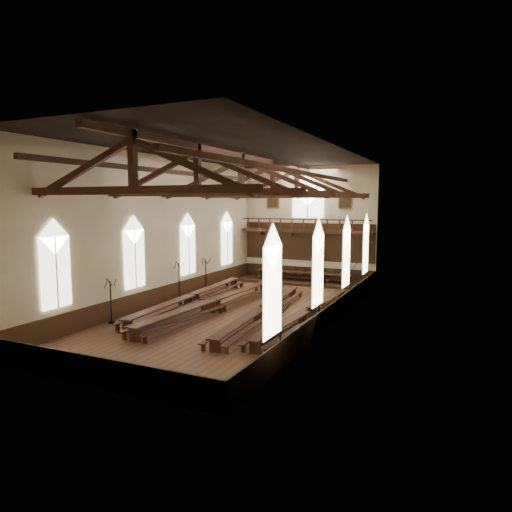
{
  "coord_description": "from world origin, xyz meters",
  "views": [
    {
      "loc": [
        12.74,
        -25.29,
        6.9
      ],
      "look_at": [
        0.31,
        1.5,
        3.41
      ],
      "focal_mm": 32.0,
      "sensor_mm": 36.0,
      "label": 1
    }
  ],
  "objects_px": {
    "candelabrum_right_mid": "(319,313)",
    "candelabrum_left_far": "(206,281)",
    "candelabrum_right_far": "(350,290)",
    "candelabrum_left_near": "(111,310)",
    "candelabrum_right_near": "(280,343)",
    "candelabrum_left_mid": "(179,288)",
    "refectory_row_d": "(308,312)",
    "dais": "(302,282)",
    "refectory_row_a": "(192,297)",
    "refectory_row_b": "(214,302)",
    "high_table": "(302,273)",
    "refectory_row_c": "(262,310)"
  },
  "relations": [
    {
      "from": "dais",
      "to": "high_table",
      "type": "bearing_deg",
      "value": 180.0
    },
    {
      "from": "high_table",
      "to": "candelabrum_left_mid",
      "type": "xyz_separation_m",
      "value": [
        -5.63,
        -10.19,
        -0.01
      ]
    },
    {
      "from": "refectory_row_c",
      "to": "refectory_row_b",
      "type": "bearing_deg",
      "value": 176.86
    },
    {
      "from": "refectory_row_a",
      "to": "candelabrum_left_mid",
      "type": "bearing_deg",
      "value": 149.1
    },
    {
      "from": "refectory_row_b",
      "to": "candelabrum_left_mid",
      "type": "bearing_deg",
      "value": 153.81
    },
    {
      "from": "refectory_row_b",
      "to": "candelabrum_left_far",
      "type": "relative_size",
      "value": 5.79
    },
    {
      "from": "refectory_row_b",
      "to": "candelabrum_right_mid",
      "type": "relative_size",
      "value": 5.69
    },
    {
      "from": "refectory_row_d",
      "to": "candelabrum_right_near",
      "type": "relative_size",
      "value": 5.36
    },
    {
      "from": "refectory_row_b",
      "to": "dais",
      "type": "height_order",
      "value": "refectory_row_b"
    },
    {
      "from": "refectory_row_d",
      "to": "candelabrum_right_mid",
      "type": "bearing_deg",
      "value": -48.89
    },
    {
      "from": "candelabrum_right_mid",
      "to": "candelabrum_left_far",
      "type": "bearing_deg",
      "value": 150.15
    },
    {
      "from": "refectory_row_c",
      "to": "candelabrum_left_near",
      "type": "bearing_deg",
      "value": -147.57
    },
    {
      "from": "candelabrum_left_near",
      "to": "candelabrum_right_near",
      "type": "height_order",
      "value": "candelabrum_right_near"
    },
    {
      "from": "candelabrum_right_near",
      "to": "candelabrum_left_near",
      "type": "bearing_deg",
      "value": 171.49
    },
    {
      "from": "refectory_row_b",
      "to": "candelabrum_left_far",
      "type": "distance_m",
      "value": 6.81
    },
    {
      "from": "candelabrum_left_near",
      "to": "candelabrum_right_far",
      "type": "distance_m",
      "value": 15.86
    },
    {
      "from": "candelabrum_right_near",
      "to": "candelabrum_right_mid",
      "type": "relative_size",
      "value": 0.98
    },
    {
      "from": "refectory_row_c",
      "to": "refectory_row_d",
      "type": "relative_size",
      "value": 1.01
    },
    {
      "from": "refectory_row_b",
      "to": "candelabrum_left_mid",
      "type": "height_order",
      "value": "candelabrum_left_mid"
    },
    {
      "from": "candelabrum_right_mid",
      "to": "candelabrum_left_near",
      "type": "bearing_deg",
      "value": -159.87
    },
    {
      "from": "candelabrum_right_near",
      "to": "candelabrum_right_mid",
      "type": "height_order",
      "value": "candelabrum_right_mid"
    },
    {
      "from": "candelabrum_left_near",
      "to": "high_table",
      "type": "bearing_deg",
      "value": 71.7
    },
    {
      "from": "candelabrum_right_far",
      "to": "candelabrum_right_mid",
      "type": "bearing_deg",
      "value": -90.0
    },
    {
      "from": "refectory_row_b",
      "to": "candelabrum_right_far",
      "type": "distance_m",
      "value": 9.64
    },
    {
      "from": "refectory_row_b",
      "to": "candelabrum_left_mid",
      "type": "xyz_separation_m",
      "value": [
        -3.93,
        1.93,
        0.25
      ]
    },
    {
      "from": "candelabrum_left_far",
      "to": "candelabrum_right_near",
      "type": "distance_m",
      "value": 16.42
    },
    {
      "from": "refectory_row_a",
      "to": "candelabrum_right_far",
      "type": "bearing_deg",
      "value": 30.33
    },
    {
      "from": "candelabrum_left_near",
      "to": "candelabrum_left_far",
      "type": "xyz_separation_m",
      "value": [
        0.0,
        10.44,
        0.0
      ]
    },
    {
      "from": "dais",
      "to": "candelabrum_right_near",
      "type": "distance_m",
      "value": 19.47
    },
    {
      "from": "candelabrum_left_far",
      "to": "candelabrum_right_mid",
      "type": "xyz_separation_m",
      "value": [
        11.1,
        -6.37,
        0.01
      ]
    },
    {
      "from": "refectory_row_b",
      "to": "refectory_row_a",
      "type": "bearing_deg",
      "value": 157.57
    },
    {
      "from": "high_table",
      "to": "candelabrum_right_near",
      "type": "distance_m",
      "value": 19.46
    },
    {
      "from": "candelabrum_left_far",
      "to": "refectory_row_b",
      "type": "bearing_deg",
      "value": -54.71
    },
    {
      "from": "candelabrum_right_mid",
      "to": "refectory_row_a",
      "type": "bearing_deg",
      "value": 169.51
    },
    {
      "from": "dais",
      "to": "candelabrum_right_near",
      "type": "relative_size",
      "value": 4.38
    },
    {
      "from": "candelabrum_right_near",
      "to": "dais",
      "type": "bearing_deg",
      "value": 106.34
    },
    {
      "from": "dais",
      "to": "refectory_row_b",
      "type": "bearing_deg",
      "value": -97.95
    },
    {
      "from": "candelabrum_right_mid",
      "to": "candelabrum_right_near",
      "type": "bearing_deg",
      "value": -90.0
    },
    {
      "from": "refectory_row_a",
      "to": "candelabrum_right_mid",
      "type": "relative_size",
      "value": 5.53
    },
    {
      "from": "refectory_row_a",
      "to": "candelabrum_left_near",
      "type": "relative_size",
      "value": 5.65
    },
    {
      "from": "candelabrum_left_mid",
      "to": "candelabrum_right_near",
      "type": "xyz_separation_m",
      "value": [
        11.1,
        -8.48,
        -0.06
      ]
    },
    {
      "from": "candelabrum_right_mid",
      "to": "candelabrum_right_far",
      "type": "distance_m",
      "value": 7.26
    },
    {
      "from": "refectory_row_d",
      "to": "candelabrum_right_near",
      "type": "height_order",
      "value": "candelabrum_right_near"
    },
    {
      "from": "dais",
      "to": "candelabrum_left_mid",
      "type": "height_order",
      "value": "candelabrum_left_mid"
    },
    {
      "from": "candelabrum_left_near",
      "to": "candelabrum_right_near",
      "type": "bearing_deg",
      "value": -8.51
    },
    {
      "from": "refectory_row_a",
      "to": "candelabrum_left_mid",
      "type": "height_order",
      "value": "candelabrum_left_mid"
    },
    {
      "from": "candelabrum_left_mid",
      "to": "candelabrum_right_near",
      "type": "distance_m",
      "value": 13.97
    },
    {
      "from": "candelabrum_left_mid",
      "to": "candelabrum_right_mid",
      "type": "bearing_deg",
      "value": -13.91
    },
    {
      "from": "dais",
      "to": "candelabrum_left_far",
      "type": "distance_m",
      "value": 8.68
    },
    {
      "from": "refectory_row_b",
      "to": "high_table",
      "type": "relative_size",
      "value": 1.81
    }
  ]
}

